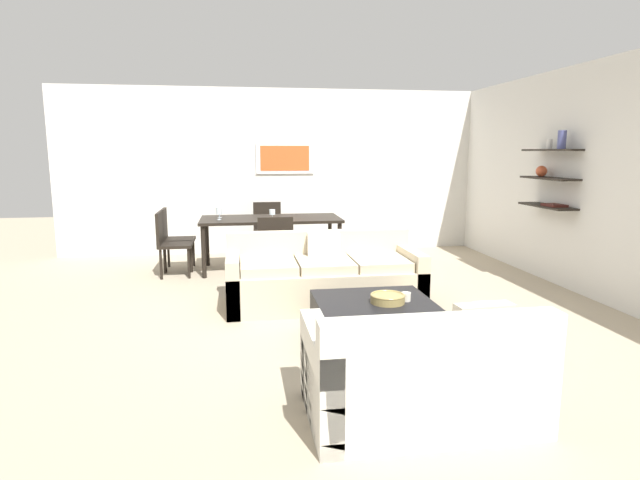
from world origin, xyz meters
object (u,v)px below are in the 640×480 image
object	(u,v)px
dining_chair_head	(268,226)
wine_glass_foot	(272,213)
loveseat_white	(421,373)
candle_jar	(406,297)
sofa_beige	(324,278)
decorative_bowl	(388,298)
wine_glass_left_near	(219,211)
wine_glass_left_far	(219,211)
dining_chair_left_far	(173,235)
dining_table	(271,222)
dining_chair_foot	(275,245)
coffee_table	(374,322)
dining_chair_left_near	(169,240)

from	to	relation	value
dining_chair_head	wine_glass_foot	distance (m)	1.30
loveseat_white	candle_jar	bearing A→B (deg)	75.97
sofa_beige	dining_chair_head	xyz separation A→B (m)	(-0.47, 2.68, 0.21)
decorative_bowl	wine_glass_left_near	bearing A→B (deg)	117.14
loveseat_white	wine_glass_left_far	xyz separation A→B (m)	(-1.40, 4.48, 0.56)
dining_chair_left_far	dining_table	bearing A→B (deg)	-8.28
dining_chair_foot	wine_glass_foot	xyz separation A→B (m)	(0.00, 0.47, 0.37)
loveseat_white	dining_chair_left_far	xyz separation A→B (m)	(-2.07, 4.57, 0.21)
coffee_table	dining_chair_head	world-z (taller)	dining_chair_head
dining_chair_foot	dining_table	bearing A→B (deg)	90.00
sofa_beige	wine_glass_foot	xyz separation A→B (m)	(-0.47, 1.43, 0.58)
coffee_table	wine_glass_left_near	distance (m)	3.35
decorative_bowl	candle_jar	size ratio (longest dim) A/B	3.62
loveseat_white	wine_glass_left_near	world-z (taller)	wine_glass_left_near
sofa_beige	wine_glass_left_near	distance (m)	2.16
dining_chair_left_far	dining_chair_left_near	xyz separation A→B (m)	(0.00, -0.41, 0.00)
coffee_table	candle_jar	xyz separation A→B (m)	(0.28, -0.03, 0.23)
loveseat_white	dining_chair_foot	size ratio (longest dim) A/B	1.61
dining_chair_left_near	dining_chair_foot	xyz separation A→B (m)	(1.39, -0.65, 0.00)
dining_chair_left_far	wine_glass_foot	distance (m)	1.56
sofa_beige	dining_chair_left_far	size ratio (longest dim) A/B	2.41
sofa_beige	candle_jar	distance (m)	1.38
decorative_bowl	dining_chair_left_far	xyz separation A→B (m)	(-2.21, 3.32, 0.08)
loveseat_white	wine_glass_left_far	bearing A→B (deg)	107.30
decorative_bowl	dining_table	size ratio (longest dim) A/B	0.15
wine_glass_left_far	wine_glass_foot	world-z (taller)	wine_glass_foot
dining_table	wine_glass_foot	bearing A→B (deg)	-90.00
dining_chair_foot	wine_glass_left_near	size ratio (longest dim) A/B	5.00
loveseat_white	dining_chair_foot	world-z (taller)	dining_chair_foot
wine_glass_left_far	dining_chair_left_near	bearing A→B (deg)	-155.02
loveseat_white	wine_glass_foot	bearing A→B (deg)	99.67
sofa_beige	loveseat_white	xyz separation A→B (m)	(0.21, -2.55, 0.00)
decorative_bowl	dining_chair_left_far	world-z (taller)	dining_chair_left_far
candle_jar	dining_table	bearing A→B (deg)	107.90
dining_chair_left_near	wine_glass_left_near	size ratio (longest dim) A/B	5.00
dining_chair_foot	wine_glass_foot	bearing A→B (deg)	90.00
decorative_bowl	dining_chair_left_near	xyz separation A→B (m)	(-2.21, 2.91, 0.08)
dining_chair_foot	wine_glass_foot	size ratio (longest dim) A/B	5.44
coffee_table	dining_chair_head	bearing A→B (deg)	100.44
decorative_bowl	wine_glass_left_near	size ratio (longest dim) A/B	1.73
candle_jar	dining_chair_left_far	world-z (taller)	dining_chair_left_far
decorative_bowl	wine_glass_left_far	size ratio (longest dim) A/B	2.08
dining_chair_foot	wine_glass_left_near	distance (m)	1.10
sofa_beige	dining_chair_foot	xyz separation A→B (m)	(-0.47, 0.96, 0.21)
dining_chair_left_far	dining_chair_foot	distance (m)	1.75
candle_jar	wine_glass_left_near	size ratio (longest dim) A/B	0.48
coffee_table	wine_glass_left_far	world-z (taller)	wine_glass_left_far
decorative_bowl	dining_chair_head	xyz separation A→B (m)	(-0.82, 3.97, 0.08)
dining_chair_foot	dining_chair_left_near	bearing A→B (deg)	154.82
dining_table	wine_glass_foot	world-z (taller)	wine_glass_foot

